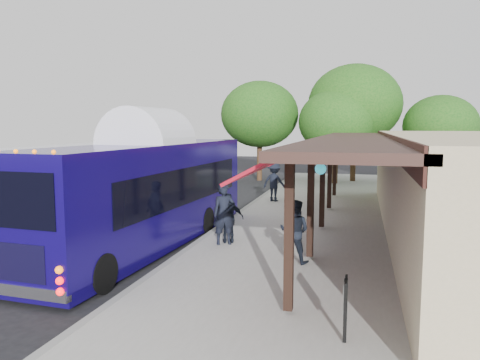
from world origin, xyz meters
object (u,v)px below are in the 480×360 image
Objects in this scene: sign_board at (345,300)px; coach_bus at (148,188)px; ped_b at (294,231)px; ped_c at (229,218)px; ped_a at (224,214)px; ped_d at (274,182)px; city_bus at (57,188)px.

coach_bus is at bearing 138.66° from sign_board.
ped_b is 1.09× the size of ped_c.
ped_c is 1.41× the size of sign_board.
ped_b is at bearing 108.71° from sign_board.
coach_bus is 2.58m from ped_a.
ped_a is 1.00× the size of ped_d.
ped_a is 8.77m from ped_d.
city_bus is at bearing 149.43° from sign_board.
ped_b is at bearing 126.11° from ped_c.
sign_board is at bearing 121.39° from ped_d.
city_bus is 8.56m from ped_b.
city_bus is 7.38× the size of ped_c.
city_bus is 6.13× the size of ped_a.
coach_bus reaches higher than ped_d.
coach_bus is at bearing 161.81° from ped_a.
ped_b is (4.85, -1.11, -0.89)m from coach_bus.
ped_a reaches higher than sign_board.
city_bus is (-3.57, 0.28, -0.17)m from coach_bus.
coach_bus is 3.58m from city_bus.
coach_bus is 5.05m from ped_b.
ped_c is (0.09, 0.22, -0.16)m from ped_a.
ped_d is (-0.01, 8.77, -0.00)m from ped_a.
sign_board is (1.51, -4.54, -0.10)m from ped_b.
ped_d reaches higher than ped_c.
coach_bus is at bearing 91.43° from ped_d.
ped_b is at bearing -10.62° from city_bus.
ped_d is at bearing -108.13° from ped_c.
city_bus reaches higher than ped_b.
ped_a is at bearing -19.32° from ped_b.
city_bus is 6.14× the size of ped_d.
sign_board is at bearing -32.10° from city_bus.
ped_b is (8.42, -1.39, -0.72)m from city_bus.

